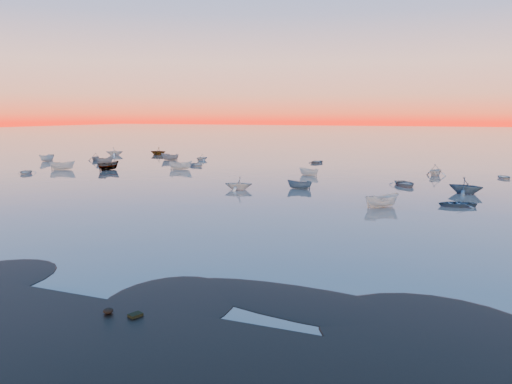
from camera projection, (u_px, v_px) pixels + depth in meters
The scene contains 5 objects.
ground at pixel (378, 154), 120.95m from camera, with size 600.00×600.00×0.00m, color #655B54.
mud_lobes at pixel (107, 284), 28.56m from camera, with size 140.00×6.00×0.07m, color black, non-canonical shape.
moored_fleet at pixel (332, 177), 77.96m from camera, with size 124.00×58.00×1.20m, color silver, non-canonical shape.
boat_near_left at pixel (26, 174), 81.39m from camera, with size 3.99×1.66×1.00m, color silver.
boat_near_center at pixel (382, 207), 52.35m from camera, with size 4.04×1.71×1.40m, color silver.
Camera 1 is at (18.28, -23.13, 9.65)m, focal length 35.00 mm.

